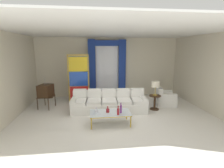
% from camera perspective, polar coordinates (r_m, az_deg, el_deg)
% --- Properties ---
extents(ground_plane, '(16.00, 16.00, 0.00)m').
position_cam_1_polar(ground_plane, '(6.25, 1.56, -11.15)').
color(ground_plane, white).
extents(wall_rear, '(8.00, 0.12, 3.00)m').
position_cam_1_polar(wall_rear, '(8.84, -1.26, 5.68)').
color(wall_rear, beige).
rests_on(wall_rear, ground).
extents(wall_left, '(0.12, 7.00, 3.00)m').
position_cam_1_polar(wall_left, '(6.96, -30.59, 2.43)').
color(wall_left, beige).
rests_on(wall_left, ground).
extents(wall_right, '(0.12, 7.00, 3.00)m').
position_cam_1_polar(wall_right, '(7.80, 28.65, 3.45)').
color(wall_right, beige).
rests_on(wall_right, ground).
extents(ceiling_slab, '(8.00, 7.60, 0.04)m').
position_cam_1_polar(ceiling_slab, '(6.58, 0.67, 16.89)').
color(ceiling_slab, white).
extents(curtained_window, '(2.00, 0.17, 2.70)m').
position_cam_1_polar(curtained_window, '(8.65, -1.65, 7.15)').
color(curtained_window, white).
rests_on(curtained_window, ground).
extents(couch_white_long, '(2.97, 1.10, 0.86)m').
position_cam_1_polar(couch_white_long, '(6.80, -1.00, -6.46)').
color(couch_white_long, white).
rests_on(couch_white_long, ground).
extents(coffee_table, '(1.31, 0.70, 0.41)m').
position_cam_1_polar(coffee_table, '(5.58, -0.63, -9.83)').
color(coffee_table, silver).
rests_on(coffee_table, ground).
extents(bottle_blue_decanter, '(0.07, 0.07, 0.30)m').
position_cam_1_polar(bottle_blue_decanter, '(5.33, 2.09, -9.14)').
color(bottle_blue_decanter, maroon).
rests_on(bottle_blue_decanter, coffee_table).
extents(bottle_crystal_tall, '(0.11, 0.11, 0.20)m').
position_cam_1_polar(bottle_crystal_tall, '(5.49, -5.29, -9.13)').
color(bottle_crystal_tall, silver).
rests_on(bottle_crystal_tall, coffee_table).
extents(bottle_amber_squat, '(0.11, 0.11, 0.21)m').
position_cam_1_polar(bottle_amber_squat, '(5.55, -1.43, -8.82)').
color(bottle_amber_squat, maroon).
rests_on(bottle_amber_squat, coffee_table).
extents(bottle_ruby_flask, '(0.07, 0.07, 0.35)m').
position_cam_1_polar(bottle_ruby_flask, '(5.47, 3.01, -8.33)').
color(bottle_ruby_flask, '#753384').
rests_on(bottle_ruby_flask, coffee_table).
extents(vintage_tv, '(0.65, 0.70, 1.35)m').
position_cam_1_polar(vintage_tv, '(7.49, -21.46, -2.22)').
color(vintage_tv, '#382314').
rests_on(vintage_tv, ground).
extents(armchair_white, '(0.94, 0.93, 0.80)m').
position_cam_1_polar(armchair_white, '(7.82, 17.09, -4.69)').
color(armchair_white, white).
rests_on(armchair_white, ground).
extents(stained_glass_divider, '(0.95, 0.05, 2.20)m').
position_cam_1_polar(stained_glass_divider, '(7.80, -11.16, 1.37)').
color(stained_glass_divider, gold).
rests_on(stained_glass_divider, ground).
extents(peacock_figurine, '(0.44, 0.60, 0.50)m').
position_cam_1_polar(peacock_figurine, '(7.58, -7.34, -5.32)').
color(peacock_figurine, beige).
rests_on(peacock_figurine, ground).
extents(round_side_table, '(0.48, 0.48, 0.59)m').
position_cam_1_polar(round_side_table, '(7.11, 14.20, -5.59)').
color(round_side_table, '#382314').
rests_on(round_side_table, ground).
extents(table_lamp_brass, '(0.32, 0.32, 0.57)m').
position_cam_1_polar(table_lamp_brass, '(6.95, 14.47, -0.28)').
color(table_lamp_brass, '#B29338').
rests_on(table_lamp_brass, round_side_table).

